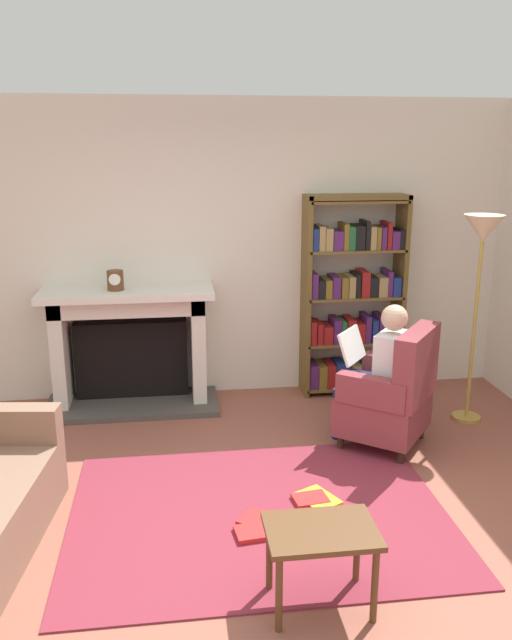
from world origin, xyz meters
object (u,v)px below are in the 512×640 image
at_px(bookshelf, 353,299).
at_px(floor_lamp, 482,248).
at_px(armchair_reading, 392,395).
at_px(seated_reader, 379,368).
at_px(side_table, 321,541).
at_px(mantel_clock, 115,280).
at_px(fireplace, 130,343).

bearing_deg(bookshelf, floor_lamp, -43.41).
height_order(armchair_reading, floor_lamp, floor_lamp).
distance_m(seated_reader, side_table, 2.00).
distance_m(armchair_reading, floor_lamp, 1.41).
distance_m(armchair_reading, seated_reader, 0.23).
bearing_deg(armchair_reading, bookshelf, -142.03).
relative_size(mantel_clock, seated_reader, 0.15).
height_order(fireplace, floor_lamp, floor_lamp).
height_order(mantel_clock, seated_reader, mantel_clock).
xyz_separation_m(armchair_reading, side_table, (-0.96, -1.72, -0.05)).
xyz_separation_m(mantel_clock, floor_lamp, (2.96, -0.64, 0.32)).
bearing_deg(mantel_clock, side_table, -66.95).
bearing_deg(fireplace, mantel_clock, -131.78).
bearing_deg(mantel_clock, fireplace, 48.22).
distance_m(bookshelf, floor_lamp, 1.28).
distance_m(fireplace, mantel_clock, 0.61).
xyz_separation_m(fireplace, seated_reader, (1.95, -1.08, 0.05)).
distance_m(mantel_clock, seated_reader, 2.33).
distance_m(fireplace, armchair_reading, 2.35).
bearing_deg(armchair_reading, seated_reader, -90.00).
height_order(mantel_clock, side_table, mantel_clock).
bearing_deg(floor_lamp, side_table, -130.08).
height_order(seated_reader, side_table, seated_reader).
height_order(bookshelf, side_table, bookshelf).
bearing_deg(seated_reader, bookshelf, -146.79).
xyz_separation_m(mantel_clock, side_table, (1.18, -2.77, -0.79)).
distance_m(bookshelf, side_table, 3.10).
xyz_separation_m(fireplace, armchair_reading, (2.05, -1.15, -0.15)).
bearing_deg(floor_lamp, fireplace, 165.42).
bearing_deg(mantel_clock, bookshelf, 3.63).
relative_size(fireplace, mantel_clock, 8.98).
relative_size(fireplace, armchair_reading, 1.58).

